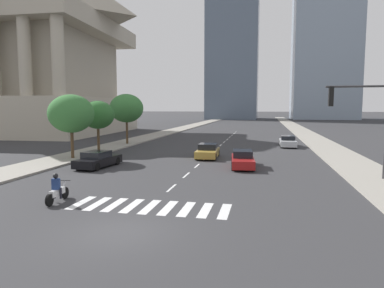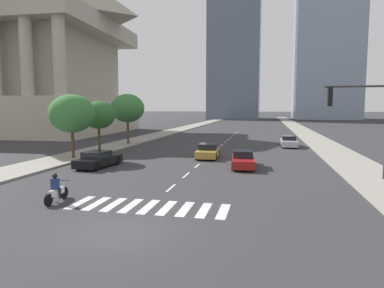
{
  "view_description": "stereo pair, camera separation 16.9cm",
  "coord_description": "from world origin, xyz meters",
  "px_view_note": "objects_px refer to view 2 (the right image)",
  "views": [
    {
      "loc": [
        5.26,
        -12.02,
        4.74
      ],
      "look_at": [
        0.0,
        13.44,
        2.0
      ],
      "focal_mm": 32.44,
      "sensor_mm": 36.0,
      "label": 1
    },
    {
      "loc": [
        5.42,
        -11.99,
        4.74
      ],
      "look_at": [
        0.0,
        13.44,
        2.0
      ],
      "focal_mm": 32.44,
      "sensor_mm": 36.0,
      "label": 2
    }
  ],
  "objects_px": {
    "motorcycle_lead": "(56,191)",
    "traffic_signal_near": "(378,120)",
    "sedan_gold_1": "(208,151)",
    "street_tree_third": "(128,108)",
    "street_tree_nearest": "(72,114)",
    "sedan_silver_2": "(289,142)",
    "street_tree_second": "(99,115)",
    "sedan_red_0": "(243,160)",
    "sedan_black_3": "(98,160)"
  },
  "relations": [
    {
      "from": "motorcycle_lead",
      "to": "street_tree_nearest",
      "type": "distance_m",
      "value": 15.46
    },
    {
      "from": "motorcycle_lead",
      "to": "traffic_signal_near",
      "type": "xyz_separation_m",
      "value": [
        15.19,
        1.84,
        3.6
      ]
    },
    {
      "from": "sedan_silver_2",
      "to": "street_tree_third",
      "type": "height_order",
      "value": "street_tree_third"
    },
    {
      "from": "sedan_red_0",
      "to": "sedan_gold_1",
      "type": "bearing_deg",
      "value": -146.87
    },
    {
      "from": "street_tree_nearest",
      "to": "sedan_red_0",
      "type": "bearing_deg",
      "value": -3.43
    },
    {
      "from": "sedan_black_3",
      "to": "street_tree_second",
      "type": "relative_size",
      "value": 0.88
    },
    {
      "from": "sedan_gold_1",
      "to": "traffic_signal_near",
      "type": "xyz_separation_m",
      "value": [
        10.24,
        -14.99,
        3.57
      ]
    },
    {
      "from": "sedan_silver_2",
      "to": "street_tree_third",
      "type": "xyz_separation_m",
      "value": [
        -20.01,
        -1.86,
        4.03
      ]
    },
    {
      "from": "sedan_red_0",
      "to": "street_tree_nearest",
      "type": "height_order",
      "value": "street_tree_nearest"
    },
    {
      "from": "sedan_gold_1",
      "to": "traffic_signal_near",
      "type": "height_order",
      "value": "traffic_signal_near"
    },
    {
      "from": "motorcycle_lead",
      "to": "street_tree_third",
      "type": "bearing_deg",
      "value": 11.58
    },
    {
      "from": "sedan_gold_1",
      "to": "street_tree_nearest",
      "type": "distance_m",
      "value": 12.97
    },
    {
      "from": "motorcycle_lead",
      "to": "traffic_signal_near",
      "type": "distance_m",
      "value": 15.72
    },
    {
      "from": "sedan_red_0",
      "to": "sedan_gold_1",
      "type": "relative_size",
      "value": 1.14
    },
    {
      "from": "sedan_silver_2",
      "to": "street_tree_nearest",
      "type": "distance_m",
      "value": 25.17
    },
    {
      "from": "motorcycle_lead",
      "to": "street_tree_third",
      "type": "height_order",
      "value": "street_tree_third"
    },
    {
      "from": "sedan_black_3",
      "to": "street_tree_third",
      "type": "relative_size",
      "value": 0.74
    },
    {
      "from": "street_tree_second",
      "to": "sedan_black_3",
      "type": "bearing_deg",
      "value": -63.71
    },
    {
      "from": "sedan_silver_2",
      "to": "street_tree_nearest",
      "type": "height_order",
      "value": "street_tree_nearest"
    },
    {
      "from": "sedan_gold_1",
      "to": "street_tree_third",
      "type": "height_order",
      "value": "street_tree_third"
    },
    {
      "from": "sedan_silver_2",
      "to": "sedan_black_3",
      "type": "relative_size",
      "value": 1.02
    },
    {
      "from": "motorcycle_lead",
      "to": "sedan_silver_2",
      "type": "bearing_deg",
      "value": -28.15
    },
    {
      "from": "sedan_red_0",
      "to": "sedan_black_3",
      "type": "xyz_separation_m",
      "value": [
        -11.29,
        -2.44,
        -0.01
      ]
    },
    {
      "from": "street_tree_nearest",
      "to": "street_tree_third",
      "type": "xyz_separation_m",
      "value": [
        0.0,
        12.99,
        0.46
      ]
    },
    {
      "from": "traffic_signal_near",
      "to": "street_tree_second",
      "type": "distance_m",
      "value": 27.71
    },
    {
      "from": "sedan_silver_2",
      "to": "street_tree_second",
      "type": "height_order",
      "value": "street_tree_second"
    },
    {
      "from": "motorcycle_lead",
      "to": "street_tree_nearest",
      "type": "xyz_separation_m",
      "value": [
        -7.01,
        13.3,
        3.6
      ]
    },
    {
      "from": "sedan_silver_2",
      "to": "sedan_red_0",
      "type": "bearing_deg",
      "value": -16.27
    },
    {
      "from": "sedan_red_0",
      "to": "sedan_silver_2",
      "type": "distance_m",
      "value": 16.41
    },
    {
      "from": "motorcycle_lead",
      "to": "sedan_black_3",
      "type": "height_order",
      "value": "motorcycle_lead"
    },
    {
      "from": "sedan_gold_1",
      "to": "motorcycle_lead",
      "type": "bearing_deg",
      "value": -18.29
    },
    {
      "from": "sedan_gold_1",
      "to": "sedan_black_3",
      "type": "xyz_separation_m",
      "value": [
        -7.75,
        -6.9,
        -0.01
      ]
    },
    {
      "from": "street_tree_nearest",
      "to": "street_tree_second",
      "type": "distance_m",
      "value": 5.14
    },
    {
      "from": "motorcycle_lead",
      "to": "traffic_signal_near",
      "type": "bearing_deg",
      "value": -86.44
    },
    {
      "from": "motorcycle_lead",
      "to": "street_tree_nearest",
      "type": "height_order",
      "value": "street_tree_nearest"
    },
    {
      "from": "street_tree_nearest",
      "to": "street_tree_third",
      "type": "relative_size",
      "value": 0.92
    },
    {
      "from": "sedan_silver_2",
      "to": "sedan_black_3",
      "type": "height_order",
      "value": "sedan_silver_2"
    },
    {
      "from": "sedan_black_3",
      "to": "street_tree_second",
      "type": "xyz_separation_m",
      "value": [
        -4.2,
        8.51,
        3.37
      ]
    },
    {
      "from": "sedan_silver_2",
      "to": "traffic_signal_near",
      "type": "xyz_separation_m",
      "value": [
        2.19,
        -26.3,
        3.57
      ]
    },
    {
      "from": "sedan_red_0",
      "to": "street_tree_third",
      "type": "height_order",
      "value": "street_tree_third"
    },
    {
      "from": "traffic_signal_near",
      "to": "sedan_silver_2",
      "type": "bearing_deg",
      "value": -85.24
    },
    {
      "from": "sedan_gold_1",
      "to": "sedan_black_3",
      "type": "bearing_deg",
      "value": -50.24
    },
    {
      "from": "sedan_gold_1",
      "to": "traffic_signal_near",
      "type": "bearing_deg",
      "value": 32.43
    },
    {
      "from": "street_tree_nearest",
      "to": "sedan_gold_1",
      "type": "bearing_deg",
      "value": 16.47
    },
    {
      "from": "sedan_black_3",
      "to": "street_tree_nearest",
      "type": "xyz_separation_m",
      "value": [
        -4.2,
        3.37,
        3.59
      ]
    },
    {
      "from": "motorcycle_lead",
      "to": "street_tree_third",
      "type": "xyz_separation_m",
      "value": [
        -7.01,
        26.28,
        4.06
      ]
    },
    {
      "from": "street_tree_second",
      "to": "street_tree_third",
      "type": "distance_m",
      "value": 7.88
    },
    {
      "from": "motorcycle_lead",
      "to": "sedan_gold_1",
      "type": "height_order",
      "value": "motorcycle_lead"
    },
    {
      "from": "sedan_red_0",
      "to": "street_tree_nearest",
      "type": "bearing_deg",
      "value": -98.71
    },
    {
      "from": "sedan_gold_1",
      "to": "traffic_signal_near",
      "type": "relative_size",
      "value": 0.72
    }
  ]
}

